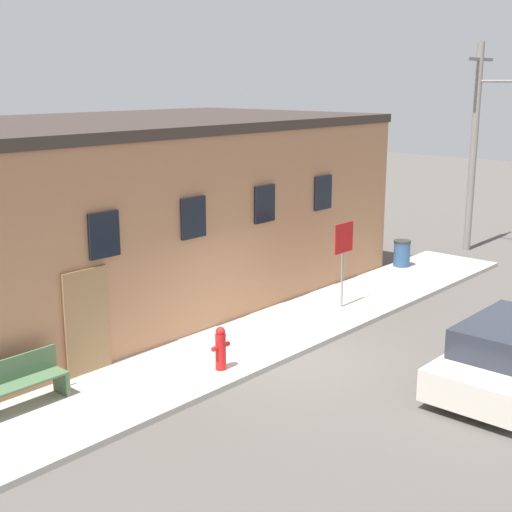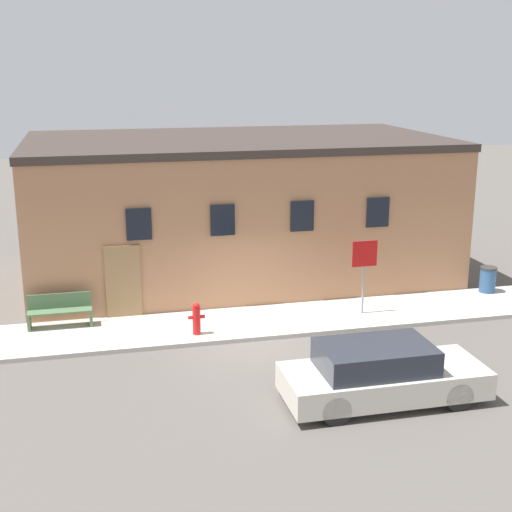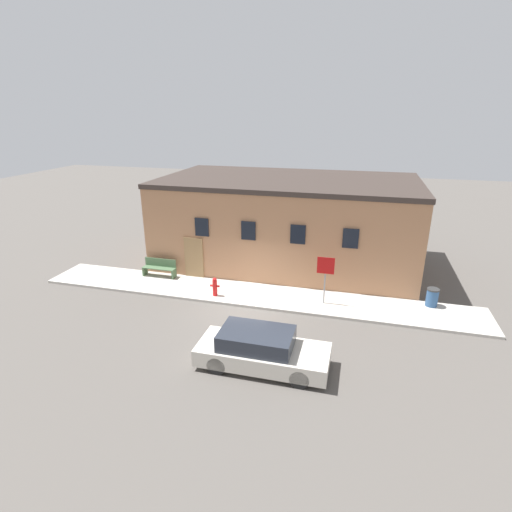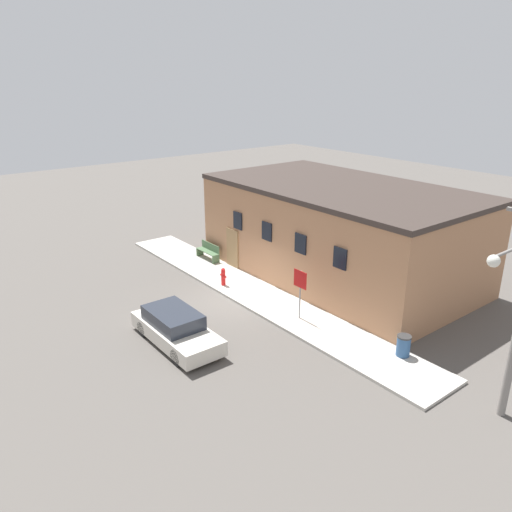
{
  "view_description": "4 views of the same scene",
  "coord_description": "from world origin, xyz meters",
  "px_view_note": "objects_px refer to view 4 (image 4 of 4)",
  "views": [
    {
      "loc": [
        -10.97,
        -8.65,
        5.68
      ],
      "look_at": [
        0.21,
        1.24,
        2.0
      ],
      "focal_mm": 50.0,
      "sensor_mm": 36.0,
      "label": 1
    },
    {
      "loc": [
        -4.13,
        -17.11,
        7.15
      ],
      "look_at": [
        0.21,
        1.24,
        2.0
      ],
      "focal_mm": 50.0,
      "sensor_mm": 36.0,
      "label": 2
    },
    {
      "loc": [
        4.56,
        -15.03,
        8.16
      ],
      "look_at": [
        0.21,
        1.24,
        2.0
      ],
      "focal_mm": 28.0,
      "sensor_mm": 36.0,
      "label": 3
    },
    {
      "loc": [
        17.2,
        -12.07,
        9.86
      ],
      "look_at": [
        0.21,
        1.24,
        2.0
      ],
      "focal_mm": 35.0,
      "sensor_mm": 36.0,
      "label": 4
    }
  ],
  "objects_px": {
    "trash_bin": "(403,346)",
    "parked_car": "(176,328)",
    "stop_sign": "(300,285)",
    "fire_hydrant": "(223,277)",
    "bench": "(209,251)"
  },
  "relations": [
    {
      "from": "trash_bin",
      "to": "parked_car",
      "type": "distance_m",
      "value": 8.6
    },
    {
      "from": "stop_sign",
      "to": "fire_hydrant",
      "type": "bearing_deg",
      "value": -173.97
    },
    {
      "from": "fire_hydrant",
      "to": "bench",
      "type": "height_order",
      "value": "bench"
    },
    {
      "from": "parked_car",
      "to": "bench",
      "type": "bearing_deg",
      "value": 139.05
    },
    {
      "from": "stop_sign",
      "to": "trash_bin",
      "type": "relative_size",
      "value": 2.67
    },
    {
      "from": "fire_hydrant",
      "to": "parked_car",
      "type": "height_order",
      "value": "parked_car"
    },
    {
      "from": "bench",
      "to": "fire_hydrant",
      "type": "bearing_deg",
      "value": -22.17
    },
    {
      "from": "fire_hydrant",
      "to": "bench",
      "type": "relative_size",
      "value": 0.52
    },
    {
      "from": "trash_bin",
      "to": "parked_car",
      "type": "bearing_deg",
      "value": -135.66
    },
    {
      "from": "stop_sign",
      "to": "bench",
      "type": "bearing_deg",
      "value": 173.73
    },
    {
      "from": "fire_hydrant",
      "to": "trash_bin",
      "type": "height_order",
      "value": "fire_hydrant"
    },
    {
      "from": "fire_hydrant",
      "to": "trash_bin",
      "type": "bearing_deg",
      "value": 8.84
    },
    {
      "from": "stop_sign",
      "to": "bench",
      "type": "relative_size",
      "value": 1.25
    },
    {
      "from": "fire_hydrant",
      "to": "parked_car",
      "type": "xyz_separation_m",
      "value": [
        3.34,
        -4.53,
        0.07
      ]
    },
    {
      "from": "bench",
      "to": "trash_bin",
      "type": "distance_m",
      "value": 13.04
    }
  ]
}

